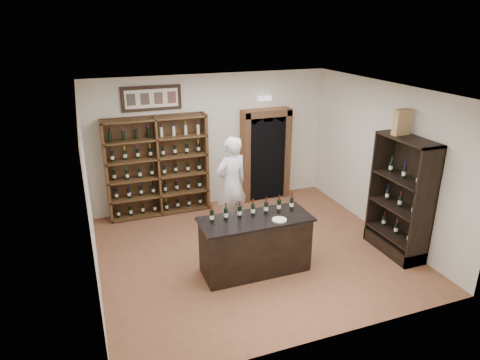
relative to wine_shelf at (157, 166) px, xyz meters
name	(u,v)px	position (x,y,z in m)	size (l,w,h in m)	color
floor	(253,251)	(1.30, -2.33, -1.10)	(5.50, 5.50, 0.00)	brown
ceiling	(255,91)	(1.30, -2.33, 1.90)	(5.50, 5.50, 0.00)	white
wall_back	(212,141)	(1.30, 0.17, 0.40)	(5.50, 0.04, 3.00)	beige
wall_left	(89,198)	(-1.45, -2.33, 0.40)	(0.04, 5.00, 3.00)	beige
wall_right	(383,160)	(4.05, -2.33, 0.40)	(0.04, 5.00, 3.00)	beige
wine_shelf	(157,166)	(0.00, 0.00, 0.00)	(2.20, 0.38, 2.20)	#533B1C
framed_picture	(151,98)	(0.00, 0.14, 1.45)	(1.25, 0.04, 0.52)	black
arched_doorway	(265,153)	(2.55, 0.00, 0.04)	(1.17, 0.35, 2.17)	black
emergency_light	(265,98)	(2.55, 0.09, 1.30)	(0.30, 0.10, 0.10)	white
tasting_counter	(255,245)	(1.10, -2.93, -0.61)	(1.88, 0.78, 1.00)	black
counter_bottle_0	(212,216)	(0.38, -2.81, 0.01)	(0.07, 0.07, 0.30)	black
counter_bottle_1	(226,214)	(0.62, -2.81, 0.01)	(0.07, 0.07, 0.30)	black
counter_bottle_2	(240,212)	(0.86, -2.81, 0.01)	(0.07, 0.07, 0.30)	black
counter_bottle_3	(253,210)	(1.10, -2.81, 0.01)	(0.07, 0.07, 0.30)	black
counter_bottle_4	(266,207)	(1.34, -2.81, 0.01)	(0.07, 0.07, 0.30)	black
counter_bottle_5	(279,205)	(1.58, -2.81, 0.01)	(0.07, 0.07, 0.30)	black
counter_bottle_6	(292,203)	(1.82, -2.81, 0.01)	(0.07, 0.07, 0.30)	black
side_cabinet	(400,214)	(3.82, -3.23, -0.35)	(0.48, 1.20, 2.20)	black
shopkeeper	(232,184)	(1.26, -1.28, -0.12)	(0.72, 0.47, 1.97)	white
plate	(279,220)	(1.43, -3.14, -0.09)	(0.24, 0.24, 0.02)	silver
wine_crate	(402,122)	(3.79, -3.01, 1.33)	(0.32, 0.13, 0.45)	tan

